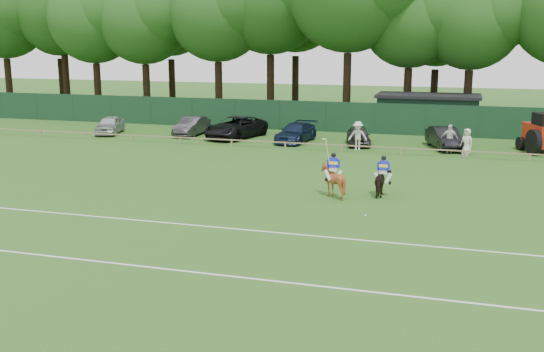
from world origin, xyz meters
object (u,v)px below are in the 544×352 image
at_px(spectator_left, 358,136).
at_px(spectator_mid, 449,138).
at_px(utility_shed, 428,112).
at_px(suv_black, 236,127).
at_px(hatch_grey, 358,136).
at_px(horse_dark, 383,182).
at_px(estate_black, 444,138).
at_px(tractor, 543,134).
at_px(sedan_silver, 110,125).
at_px(spectator_right, 467,142).
at_px(sedan_navy, 296,133).
at_px(horse_chestnut, 333,180).
at_px(sedan_grey, 192,126).
at_px(polo_ball, 365,216).

relative_size(spectator_left, spectator_mid, 1.04).
height_order(spectator_left, utility_shed, utility_shed).
bearing_deg(suv_black, hatch_grey, 10.53).
relative_size(horse_dark, spectator_mid, 0.88).
relative_size(estate_black, tractor, 1.19).
bearing_deg(sedan_silver, horse_dark, -47.34).
xyz_separation_m(spectator_right, utility_shed, (-3.15, 10.95, 0.64)).
distance_m(sedan_navy, tractor, 17.10).
relative_size(estate_black, utility_shed, 0.54).
distance_m(horse_chestnut, sedan_grey, 22.25).
height_order(sedan_grey, spectator_right, spectator_right).
distance_m(horse_dark, estate_black, 15.22).
distance_m(sedan_silver, spectator_right, 27.74).
xyz_separation_m(horse_dark, sedan_navy, (-8.24, 14.86, -0.00)).
height_order(horse_dark, horse_chestnut, horse_chestnut).
bearing_deg(spectator_left, utility_shed, 65.49).
distance_m(sedan_grey, tractor, 25.93).
xyz_separation_m(sedan_silver, suv_black, (10.50, 0.87, 0.10)).
bearing_deg(horse_chestnut, sedan_grey, -54.84).
height_order(hatch_grey, spectator_left, spectator_left).
distance_m(estate_black, spectator_right, 2.71).
xyz_separation_m(sedan_grey, estate_black, (19.53, -0.76, 0.02)).
bearing_deg(utility_shed, polo_ball, -92.20).
relative_size(sedan_grey, suv_black, 0.75).
distance_m(estate_black, utility_shed, 8.88).
bearing_deg(sedan_silver, horse_chestnut, -51.59).
xyz_separation_m(suv_black, polo_ball, (12.96, -19.37, -0.78)).
relative_size(suv_black, hatch_grey, 1.49).
height_order(horse_chestnut, spectator_left, spectator_left).
distance_m(suv_black, utility_shed, 16.30).
height_order(sedan_navy, spectator_mid, spectator_mid).
bearing_deg(polo_ball, sedan_navy, 113.02).
distance_m(estate_black, spectator_mid, 1.55).
distance_m(sedan_navy, utility_shed, 12.68).
bearing_deg(horse_chestnut, utility_shed, -103.60).
relative_size(suv_black, sedan_navy, 1.21).
height_order(estate_black, spectator_left, spectator_left).
relative_size(suv_black, spectator_right, 3.31).
distance_m(utility_shed, tractor, 11.83).
bearing_deg(suv_black, sedan_grey, -170.62).
relative_size(sedan_silver, estate_black, 0.93).
relative_size(horse_chestnut, spectator_right, 0.92).
bearing_deg(spectator_mid, spectator_right, -38.01).
relative_size(spectator_left, spectator_right, 1.11).
height_order(suv_black, polo_ball, suv_black).
bearing_deg(sedan_grey, tractor, -1.69).
height_order(suv_black, estate_black, suv_black).
bearing_deg(hatch_grey, horse_chestnut, -98.35).
bearing_deg(tractor, suv_black, 156.84).
xyz_separation_m(sedan_navy, tractor, (17.09, 0.19, 0.59)).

